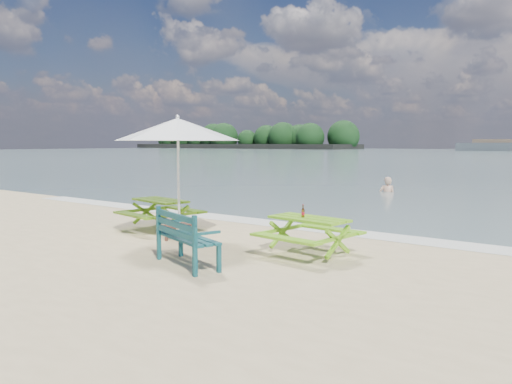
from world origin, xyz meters
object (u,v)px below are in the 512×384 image
Objects in this scene: picnic_table_right at (309,237)px; side_table at (179,231)px; beer_bottle at (303,213)px; picnic_table_left at (160,215)px; swimmer at (387,198)px; park_bench at (188,249)px; patio_umbrella at (178,129)px.

picnic_table_right is 3.06m from side_table.
picnic_table_left is at bearing 176.13° from beer_bottle.
picnic_table_left is 4.36m from picnic_table_right.
picnic_table_left reaches higher than swimmer.
picnic_table_left is at bearing -93.68° from swimmer.
side_table is at bearing -172.41° from picnic_table_right.
beer_bottle is at bearing 59.30° from park_bench.
patio_umbrella is 3.36m from beer_bottle.
picnic_table_left reaches higher than picnic_table_right.
beer_bottle is (4.24, -0.29, 0.44)m from picnic_table_left.
swimmer is at bearing 98.98° from park_bench.
patio_umbrella is at bearing -172.84° from beer_bottle.
picnic_table_left is 8.14× the size of beer_bottle.
beer_bottle reaches higher than swimmer.
patio_umbrella is at bearing 138.91° from park_bench.
patio_umbrella is (0.00, 0.00, 2.22)m from side_table.
swimmer is (-3.45, 12.65, -1.09)m from beer_bottle.
patio_umbrella reaches higher than picnic_table_left.
picnic_table_right is 7.58× the size of beer_bottle.
side_table is 0.20× the size of patio_umbrella.
beer_bottle is at bearing -161.37° from picnic_table_right.
beer_bottle is at bearing -74.76° from swimmer.
beer_bottle is at bearing 7.16° from side_table.
swimmer is (-3.55, 12.62, -0.63)m from picnic_table_right.
park_bench reaches higher than swimmer.
park_bench is at bearing -122.53° from picnic_table_right.
patio_umbrella is (-3.03, -0.40, 2.05)m from picnic_table_right.
picnic_table_left is 4.27m from beer_bottle.
swimmer is (-2.30, 14.57, -0.58)m from park_bench.
patio_umbrella is 13.30m from swimmer.
patio_umbrella reaches higher than swimmer.
beer_bottle is 13.16m from swimmer.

